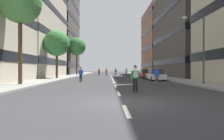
{
  "coord_description": "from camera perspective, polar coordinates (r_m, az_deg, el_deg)",
  "views": [
    {
      "loc": [
        -0.67,
        -9.1,
        1.52
      ],
      "look_at": [
        0.0,
        23.86,
        1.37
      ],
      "focal_mm": 31.46,
      "sensor_mm": 36.0,
      "label": 1
    }
  ],
  "objects": [
    {
      "name": "skater_3",
      "position": [
        18.97,
        12.88,
        -1.36
      ],
      "size": [
        0.54,
        0.91,
        1.78
      ],
      "color": "brown",
      "rests_on": "ground_plane"
    },
    {
      "name": "building_right_far",
      "position": [
        61.9,
        17.88,
        7.75
      ],
      "size": [
        17.59,
        16.8,
        19.0
      ],
      "color": "#9E6B51",
      "rests_on": "ground_plane"
    },
    {
      "name": "skater_6",
      "position": [
        12.92,
        6.8,
        -1.98
      ],
      "size": [
        0.55,
        0.91,
        1.78
      ],
      "color": "brown",
      "rests_on": "ground_plane"
    },
    {
      "name": "street_tree_near",
      "position": [
        51.99,
        -10.19,
        6.73
      ],
      "size": [
        4.63,
        4.63,
        9.59
      ],
      "color": "#4C3823",
      "rests_on": "sidewalk_left"
    },
    {
      "name": "building_left_far",
      "position": [
        63.19,
        -19.02,
        15.54
      ],
      "size": [
        17.59,
        21.17,
        36.18
      ],
      "color": "#4C4744",
      "rests_on": "ground_plane"
    },
    {
      "name": "parked_car_near",
      "position": [
        27.01,
        12.56,
        -1.48
      ],
      "size": [
        1.82,
        4.4,
        1.52
      ],
      "color": "silver",
      "rests_on": "ground_plane"
    },
    {
      "name": "skater_7",
      "position": [
        45.06,
        4.17,
        -0.41
      ],
      "size": [
        0.53,
        0.9,
        1.78
      ],
      "color": "brown",
      "rests_on": "ground_plane"
    },
    {
      "name": "lane_markings",
      "position": [
        42.13,
        -0.25,
        -1.8
      ],
      "size": [
        0.16,
        72.2,
        0.01
      ],
      "color": "silver",
      "rests_on": "ground_plane"
    },
    {
      "name": "building_left_mid",
      "position": [
        43.6,
        -27.04,
        11.06
      ],
      "size": [
        17.59,
        20.8,
        19.24
      ],
      "color": "#BCB29E",
      "rests_on": "ground_plane"
    },
    {
      "name": "streetlamp_right",
      "position": [
        20.53,
        24.15,
        7.56
      ],
      "size": [
        2.13,
        0.3,
        6.5
      ],
      "color": "#3F3F44",
      "rests_on": "sidewalk_right"
    },
    {
      "name": "skater_5",
      "position": [
        23.58,
        -9.06,
        -1.04
      ],
      "size": [
        0.57,
        0.92,
        1.78
      ],
      "color": "brown",
      "rests_on": "ground_plane"
    },
    {
      "name": "street_tree_far",
      "position": [
        32.42,
        -15.76,
        7.46
      ],
      "size": [
        4.08,
        4.08,
        7.51
      ],
      "color": "#4C3823",
      "rests_on": "sidewalk_left"
    },
    {
      "name": "skater_2",
      "position": [
        47.54,
        -3.8,
        -0.34
      ],
      "size": [
        0.55,
        0.92,
        1.78
      ],
      "color": "brown",
      "rests_on": "ground_plane"
    },
    {
      "name": "street_tree_mid",
      "position": [
        20.88,
        -25.15,
        17.32
      ],
      "size": [
        3.91,
        3.91,
        9.53
      ],
      "color": "#4C3823",
      "rests_on": "sidewalk_left"
    },
    {
      "name": "parked_car_mid",
      "position": [
        33.61,
        9.82,
        -1.14
      ],
      "size": [
        1.82,
        4.4,
        1.52
      ],
      "color": "maroon",
      "rests_on": "ground_plane"
    },
    {
      "name": "skater_1",
      "position": [
        49.42,
        1.09,
        -0.32
      ],
      "size": [
        0.56,
        0.92,
        1.78
      ],
      "color": "brown",
      "rests_on": "ground_plane"
    },
    {
      "name": "skater_0",
      "position": [
        33.38,
        -9.14,
        -0.6
      ],
      "size": [
        0.55,
        0.91,
        1.78
      ],
      "color": "brown",
      "rests_on": "ground_plane"
    },
    {
      "name": "skater_4",
      "position": [
        49.78,
        -1.65,
        -0.35
      ],
      "size": [
        0.55,
        0.92,
        1.78
      ],
      "color": "brown",
      "rests_on": "ground_plane"
    },
    {
      "name": "sidewalk_right",
      "position": [
        44.45,
        11.11,
        -1.61
      ],
      "size": [
        3.67,
        83.89,
        0.14
      ],
      "primitive_type": "cube",
      "color": "gray",
      "rests_on": "ground_plane"
    },
    {
      "name": "sidewalk_left",
      "position": [
        44.19,
        -11.73,
        -1.62
      ],
      "size": [
        3.67,
        83.89,
        0.14
      ],
      "primitive_type": "cube",
      "color": "gray",
      "rests_on": "ground_plane"
    },
    {
      "name": "ground_plane",
      "position": [
        39.64,
        -0.19,
        -1.93
      ],
      "size": [
        183.04,
        183.04,
        0.0
      ],
      "primitive_type": "plane",
      "color": "#333335"
    },
    {
      "name": "building_right_mid",
      "position": [
        44.76,
        26.31,
        14.32
      ],
      "size": [
        17.59,
        20.42,
        24.65
      ],
      "color": "#4C4744",
      "rests_on": "ground_plane"
    }
  ]
}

